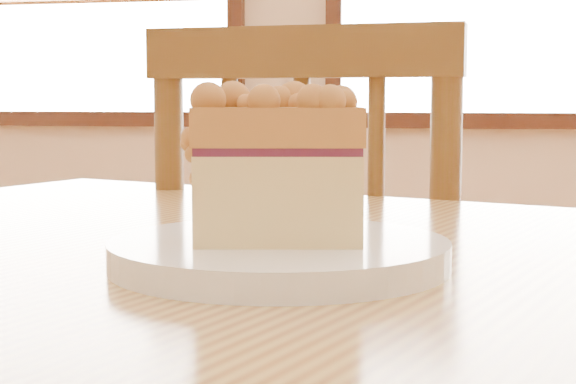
# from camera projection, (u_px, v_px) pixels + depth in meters

# --- Properties ---
(cafe_chair_main) EXTENTS (0.46, 0.46, 0.96)m
(cafe_chair_main) POSITION_uv_depth(u_px,v_px,m) (329.00, 364.00, 1.26)
(cafe_chair_main) COLOR #593718
(cafe_chair_main) RESTS_ON ground
(plate) EXTENTS (0.23, 0.23, 0.02)m
(plate) POSITION_uv_depth(u_px,v_px,m) (279.00, 254.00, 0.61)
(plate) COLOR white
(plate) RESTS_ON cafe_table_main
(cake_slice) EXTENTS (0.13, 0.10, 0.11)m
(cake_slice) POSITION_uv_depth(u_px,v_px,m) (276.00, 164.00, 0.60)
(cake_slice) COLOR #EFC987
(cake_slice) RESTS_ON plate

